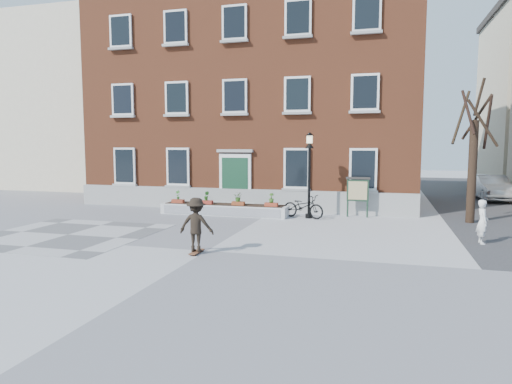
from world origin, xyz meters
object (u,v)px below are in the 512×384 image
(bystander, at_px, (482,222))
(lamp_post, at_px, (309,163))
(parked_car, at_px, (491,188))
(skateboarder, at_px, (196,225))
(bicycle, at_px, (303,206))
(notice_board, at_px, (358,190))

(bystander, xyz_separation_m, lamp_post, (-6.56, 3.80, 1.78))
(parked_car, distance_m, skateboarder, 21.09)
(bicycle, xyz_separation_m, skateboarder, (-2.00, -7.71, 0.37))
(notice_board, height_order, skateboarder, notice_board)
(parked_car, distance_m, bystander, 13.86)
(bicycle, distance_m, skateboarder, 7.97)
(parked_car, xyz_separation_m, bystander, (-3.00, -13.53, -0.01))
(lamp_post, height_order, notice_board, lamp_post)
(bicycle, distance_m, notice_board, 2.67)
(bystander, relative_size, skateboarder, 0.87)
(bystander, bearing_deg, lamp_post, 54.72)
(notice_board, bearing_deg, bicycle, -158.30)
(bicycle, relative_size, parked_car, 0.44)
(bicycle, bearing_deg, parked_car, -26.30)
(parked_car, distance_m, lamp_post, 13.76)
(parked_car, bearing_deg, skateboarder, -127.29)
(bicycle, bearing_deg, lamp_post, -64.41)
(bicycle, height_order, bystander, bystander)
(bicycle, height_order, skateboarder, skateboarder)
(bicycle, bearing_deg, bystander, -100.10)
(bicycle, height_order, lamp_post, lamp_post)
(bystander, height_order, lamp_post, lamp_post)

